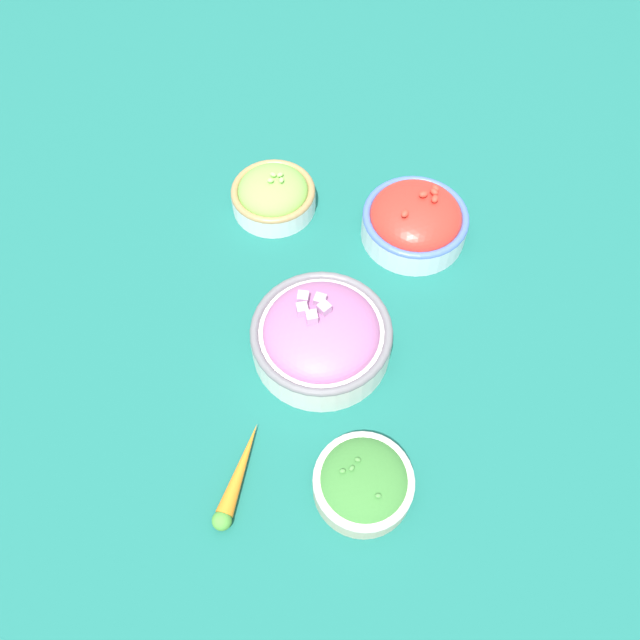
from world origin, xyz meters
TOP-DOWN VIEW (x-y plane):
  - ground_plane at (0.00, 0.00)m, footprint 3.00×3.00m
  - bowl_red_onion at (0.03, 0.01)m, footprint 0.19×0.19m
  - bowl_broccoli at (0.21, 0.10)m, footprint 0.12×0.12m
  - bowl_lettuce at (-0.22, -0.12)m, footprint 0.14×0.14m
  - bowl_cherry_tomatoes at (-0.20, 0.11)m, footprint 0.16×0.16m
  - loose_carrot at (0.23, -0.06)m, footprint 0.14×0.03m

SIDE VIEW (x-z plane):
  - ground_plane at x=0.00m, z-range 0.00..0.00m
  - loose_carrot at x=0.23m, z-range 0.00..0.02m
  - bowl_broccoli at x=0.21m, z-range 0.00..0.06m
  - bowl_lettuce at x=-0.22m, z-range -0.01..0.06m
  - bowl_cherry_tomatoes at x=-0.20m, z-range -0.01..0.08m
  - bowl_red_onion at x=0.03m, z-range -0.01..0.08m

